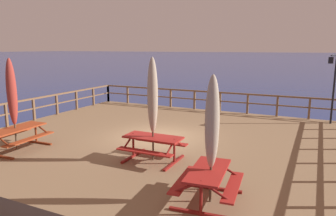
% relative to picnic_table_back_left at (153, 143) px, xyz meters
% --- Properties ---
extents(ground_plane, '(600.00, 600.00, 0.00)m').
position_rel_picnic_table_back_left_xyz_m(ground_plane, '(-1.07, 2.39, -1.43)').
color(ground_plane, navy).
extents(wooden_deck, '(13.80, 12.27, 0.87)m').
position_rel_picnic_table_back_left_xyz_m(wooden_deck, '(-1.07, 2.39, -0.99)').
color(wooden_deck, '#846647').
rests_on(wooden_deck, ground).
extents(railing_waterside_far, '(13.60, 0.10, 1.09)m').
position_rel_picnic_table_back_left_xyz_m(railing_waterside_far, '(-1.07, 8.37, 0.18)').
color(railing_waterside_far, brown).
rests_on(railing_waterside_far, wooden_deck).
extents(railing_side_left, '(0.10, 12.07, 1.09)m').
position_rel_picnic_table_back_left_xyz_m(railing_side_left, '(-7.82, 2.39, 0.18)').
color(railing_side_left, brown).
rests_on(railing_side_left, wooden_deck).
extents(picnic_table_back_left, '(1.81, 1.41, 0.78)m').
position_rel_picnic_table_back_left_xyz_m(picnic_table_back_left, '(0.00, 0.00, 0.00)').
color(picnic_table_back_left, maroon).
rests_on(picnic_table_back_left, wooden_deck).
extents(picnic_table_mid_left, '(1.56, 1.79, 0.78)m').
position_rel_picnic_table_back_left_xyz_m(picnic_table_mid_left, '(2.40, -1.83, -0.00)').
color(picnic_table_mid_left, maroon).
rests_on(picnic_table_mid_left, wooden_deck).
extents(picnic_table_front_left, '(1.49, 2.06, 0.78)m').
position_rel_picnic_table_back_left_xyz_m(picnic_table_front_left, '(-4.71, -1.09, 0.01)').
color(picnic_table_front_left, '#993819').
rests_on(picnic_table_front_left, wooden_deck).
extents(patio_umbrella_short_front, '(0.32, 0.32, 3.20)m').
position_rel_picnic_table_back_left_xyz_m(patio_umbrella_short_front, '(-0.01, 0.00, 1.48)').
color(patio_umbrella_short_front, '#4C3828').
rests_on(patio_umbrella_short_front, wooden_deck).
extents(patio_umbrella_tall_mid_left, '(0.32, 0.32, 2.91)m').
position_rel_picnic_table_back_left_xyz_m(patio_umbrella_tall_mid_left, '(2.45, -1.82, 1.29)').
color(patio_umbrella_tall_mid_left, '#4C3828').
rests_on(patio_umbrella_tall_mid_left, wooden_deck).
extents(patio_umbrella_tall_back_left, '(0.32, 0.32, 3.13)m').
position_rel_picnic_table_back_left_xyz_m(patio_umbrella_tall_back_left, '(-4.73, -1.13, 1.44)').
color(patio_umbrella_tall_back_left, '#4C3828').
rests_on(patio_umbrella_tall_back_left, wooden_deck).
extents(lamp_post_hooked, '(0.39, 0.64, 3.20)m').
position_rel_picnic_table_back_left_xyz_m(lamp_post_hooked, '(5.04, 7.65, 1.56)').
color(lamp_post_hooked, black).
rests_on(lamp_post_hooked, wooden_deck).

